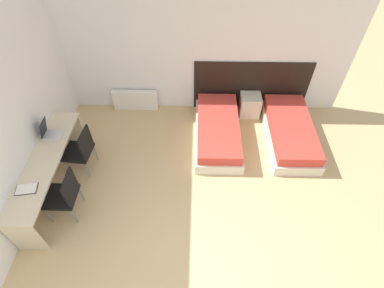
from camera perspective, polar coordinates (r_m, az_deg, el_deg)
The scene contains 13 objects.
ground_plane at distance 4.60m, azimuth -0.56°, elevation -23.85°, with size 20.00×20.00×0.00m, color tan.
wall_back at distance 5.96m, azimuth 0.34°, elevation 17.33°, with size 6.14×0.05×2.70m.
wall_left at distance 5.20m, azimuth -30.10°, elevation 4.88°, with size 0.05×4.66×2.70m.
headboard_panel at distance 6.46m, azimuth 11.16°, elevation 10.76°, with size 2.38×0.03×1.14m.
bed_near_window at distance 5.89m, azimuth 4.94°, elevation 2.52°, with size 0.87×1.85×0.42m.
bed_near_door at distance 6.15m, azimuth 18.11°, elevation 2.22°, with size 0.87×1.85×0.42m.
nightstand at distance 6.49m, azimuth 10.96°, elevation 7.28°, with size 0.42×0.37×0.48m.
radiator at distance 6.64m, azimuth -10.73°, elevation 8.24°, with size 0.96×0.12×0.46m.
desk at distance 5.33m, azimuth -25.95°, elevation -3.80°, with size 0.50×2.25×0.74m.
chair_near_laptop at distance 5.50m, azimuth -20.47°, elevation -0.98°, with size 0.51×0.51×0.91m.
chair_near_notebook at distance 5.00m, azimuth -23.13°, elevation -8.77°, with size 0.47×0.47×0.91m.
laptop at distance 5.54m, azimuth -25.43°, elevation 2.06°, with size 0.31×0.25×0.32m.
open_notebook at distance 4.96m, azimuth -29.01°, elevation -7.52°, with size 0.33×0.24×0.02m.
Camera 1 is at (0.07, -1.46, 4.36)m, focal length 28.00 mm.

